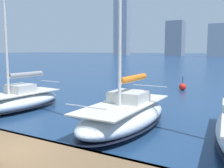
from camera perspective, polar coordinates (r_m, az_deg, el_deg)
ground_plane at (r=9.88m, az=-20.57°, el=-16.67°), size 600.00×600.00×0.00m
dock_pier at (r=9.73m, az=-20.27°, el=-13.58°), size 28.00×2.80×0.60m
sailboat_orange at (r=13.27m, az=2.82°, el=-6.52°), size 3.00×7.45×13.24m
sailboat_grey at (r=18.32m, az=-20.12°, el=-3.31°), size 2.95×6.92×11.22m
channel_buoy at (r=26.60m, az=15.12°, el=-0.58°), size 0.70×0.70×1.40m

